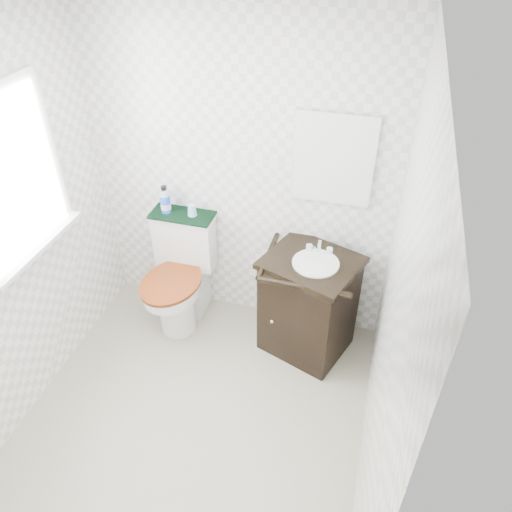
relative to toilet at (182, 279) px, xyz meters
The scene contains 14 objects.
floor 1.12m from the toilet, 65.97° to the right, with size 2.40×2.40×0.00m, color #AEA78C.
ceiling 2.27m from the toilet, 65.97° to the right, with size 2.40×2.40×0.00m, color silver.
wall_back 0.95m from the toilet, 28.92° to the left, with size 2.40×2.40×0.00m, color white.
wall_front 2.35m from the toilet, 78.77° to the right, with size 2.40×2.40×0.00m, color white.
wall_right 1.98m from the toilet, 32.19° to the right, with size 2.40×2.40×0.00m, color white.
window 1.51m from the toilet, 131.95° to the right, with size 0.02×0.70×0.90m, color white.
mirror 1.52m from the toilet, 11.23° to the left, with size 0.50×0.02×0.60m, color silver.
toilet is the anchor object (origin of this frame).
vanity 1.02m from the toilet, ahead, with size 0.76×0.71×0.92m.
trash_bin 0.92m from the toilet, ahead, with size 0.23×0.21×0.28m.
towel 0.53m from the toilet, 90.00° to the left, with size 0.48×0.22×0.02m, color black.
mouthwash_bottle 0.64m from the toilet, 134.47° to the left, with size 0.07×0.07×0.21m.
cup 0.59m from the toilet, 58.55° to the left, with size 0.07×0.07×0.09m, color #90D3EC.
soap_bar 1.09m from the toilet, ahead, with size 0.07×0.04×0.02m, color #1B8575.
Camera 1 is at (0.95, -1.79, 2.88)m, focal length 35.00 mm.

